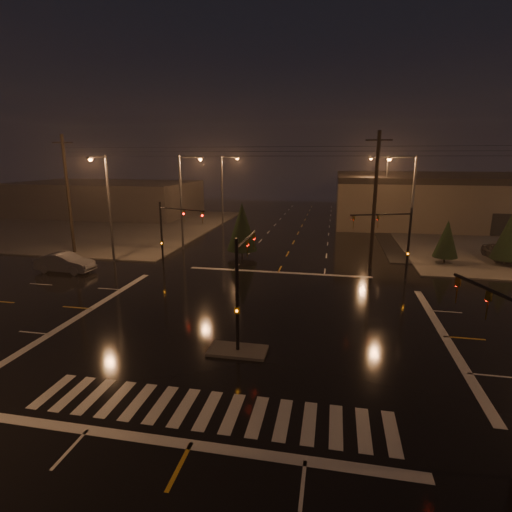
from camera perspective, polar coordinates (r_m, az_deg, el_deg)
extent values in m
plane|color=black|center=(24.77, -0.41, -9.35)|extent=(140.00, 140.00, 0.00)
cube|color=#4B4843|center=(63.43, -22.13, 4.06)|extent=(36.00, 36.00, 0.12)
cube|color=#4B4843|center=(21.20, -2.62, -13.34)|extent=(3.00, 1.60, 0.15)
cube|color=beige|center=(17.11, -6.86, -21.02)|extent=(15.00, 2.60, 0.01)
cube|color=beige|center=(15.61, -9.33, -25.05)|extent=(16.00, 0.50, 0.01)
cube|color=beige|center=(35.00, 3.19, -2.34)|extent=(16.00, 0.50, 0.01)
cube|color=#423B3A|center=(75.81, -20.60, 7.74)|extent=(30.00, 18.00, 5.60)
cylinder|color=black|center=(20.03, -2.72, -5.88)|extent=(0.18, 0.18, 6.00)
cylinder|color=black|center=(21.47, -1.36, 2.41)|extent=(0.12, 4.50, 0.12)
imported|color=#594707|center=(23.43, -0.30, 3.26)|extent=(0.16, 0.20, 1.00)
cube|color=#594707|center=(20.28, -2.69, -7.74)|extent=(0.25, 0.18, 0.35)
cylinder|color=black|center=(34.01, 20.94, 1.48)|extent=(0.18, 0.18, 6.00)
cylinder|color=black|center=(32.42, 17.46, 5.68)|extent=(4.74, 1.82, 0.12)
imported|color=#594707|center=(31.50, 13.77, 5.61)|extent=(0.24, 0.22, 1.00)
cube|color=#594707|center=(34.16, 20.84, 0.33)|extent=(0.25, 0.18, 0.35)
cylinder|color=black|center=(36.72, -13.33, 2.89)|extent=(0.18, 0.18, 6.00)
cylinder|color=black|center=(34.64, -10.57, 6.57)|extent=(4.74, 1.82, 0.12)
imported|color=#594707|center=(33.20, -7.64, 6.29)|extent=(0.24, 0.22, 1.00)
cube|color=#594707|center=(36.85, -13.27, 1.82)|extent=(0.25, 0.18, 0.35)
cylinder|color=black|center=(15.26, 30.82, -4.39)|extent=(1.48, 3.80, 0.12)
imported|color=#594707|center=(16.62, 26.92, -2.73)|extent=(0.22, 0.24, 1.00)
cylinder|color=#38383A|center=(43.64, -10.64, 7.38)|extent=(0.24, 0.24, 10.00)
cylinder|color=#38383A|center=(42.95, -9.40, 13.75)|extent=(2.40, 0.14, 0.14)
cube|color=#38383A|center=(42.58, -7.97, 13.73)|extent=(0.70, 0.30, 0.18)
sphere|color=orange|center=(42.58, -7.96, 13.56)|extent=(0.32, 0.32, 0.32)
cylinder|color=#38383A|center=(58.73, -4.85, 9.18)|extent=(0.24, 0.24, 10.00)
cylinder|color=#38383A|center=(58.22, -3.78, 13.89)|extent=(2.40, 0.14, 0.14)
cube|color=#38383A|center=(57.95, -2.70, 13.86)|extent=(0.70, 0.30, 0.18)
sphere|color=orange|center=(57.95, -2.70, 13.73)|extent=(0.32, 0.32, 0.32)
cylinder|color=#38383A|center=(39.21, 21.34, 5.96)|extent=(0.24, 0.24, 10.00)
cylinder|color=#38383A|center=(38.72, 20.19, 13.11)|extent=(2.40, 0.14, 0.14)
cube|color=#38383A|center=(38.58, 18.53, 13.17)|extent=(0.70, 0.30, 0.18)
sphere|color=orange|center=(38.58, 18.52, 12.97)|extent=(0.32, 0.32, 0.32)
cylinder|color=#38383A|center=(58.90, 18.05, 8.57)|extent=(0.24, 0.24, 10.00)
cylinder|color=#38383A|center=(58.58, 17.22, 13.32)|extent=(2.40, 0.14, 0.14)
cube|color=#38383A|center=(58.48, 16.11, 13.35)|extent=(0.70, 0.30, 0.18)
sphere|color=orange|center=(58.48, 16.10, 13.22)|extent=(0.32, 0.32, 0.32)
cylinder|color=#38383A|center=(39.84, -20.17, 6.17)|extent=(0.24, 0.24, 10.00)
cylinder|color=#38383A|center=(38.54, -21.71, 12.98)|extent=(0.14, 2.40, 0.14)
cube|color=#38383A|center=(37.61, -22.61, 12.83)|extent=(0.30, 0.70, 0.18)
sphere|color=orange|center=(37.61, -22.60, 12.63)|extent=(0.32, 0.32, 0.32)
cylinder|color=black|center=(45.13, -25.24, 7.79)|extent=(0.32, 0.32, 12.00)
cube|color=black|center=(44.99, -25.94, 14.37)|extent=(2.20, 0.12, 0.12)
cylinder|color=black|center=(36.65, 16.58, 7.41)|extent=(0.32, 0.32, 12.00)
cube|color=black|center=(36.49, 17.17, 15.54)|extent=(2.20, 0.12, 0.12)
cylinder|color=black|center=(41.50, 25.29, -0.59)|extent=(0.18, 0.18, 0.70)
cone|color=black|center=(41.08, 25.59, 2.25)|extent=(2.24, 2.24, 3.50)
cylinder|color=black|center=(43.43, 31.98, -0.78)|extent=(0.18, 0.18, 0.70)
cone|color=black|center=(42.97, 32.39, 2.35)|extent=(2.66, 2.66, 4.16)
cylinder|color=black|center=(40.36, -1.97, 0.39)|extent=(0.18, 0.18, 0.70)
cone|color=black|center=(39.82, -2.00, 4.20)|extent=(3.04, 3.04, 4.75)
imported|color=black|center=(45.71, 31.33, 0.47)|extent=(2.14, 4.60, 1.53)
imported|color=slate|center=(38.63, -25.62, -0.86)|extent=(5.21, 1.99, 1.70)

